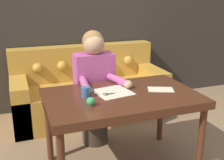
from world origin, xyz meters
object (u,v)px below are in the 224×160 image
at_px(couch, 89,92).
at_px(scissors, 111,94).
at_px(pin_cushion, 91,102).
at_px(mug, 86,92).
at_px(dining_table, 122,102).
at_px(person, 95,88).

distance_m(couch, scissors, 1.34).
bearing_deg(pin_cushion, couch, 75.81).
height_order(scissors, mug, mug).
height_order(couch, pin_cushion, couch).
bearing_deg(mug, scissors, -1.54).
bearing_deg(mug, couch, 74.17).
xyz_separation_m(couch, pin_cushion, (-0.37, -1.46, 0.46)).
bearing_deg(dining_table, pin_cushion, -154.24).
height_order(dining_table, mug, mug).
bearing_deg(person, scissors, -89.35).
distance_m(dining_table, pin_cushion, 0.37).
distance_m(couch, mug, 1.39).
distance_m(dining_table, person, 0.55).
xyz_separation_m(dining_table, scissors, (-0.08, 0.04, 0.08)).
bearing_deg(dining_table, scissors, 155.65).
relative_size(couch, mug, 17.39).
relative_size(dining_table, scissors, 5.85).
distance_m(person, mug, 0.57).
relative_size(couch, person, 1.59).
relative_size(scissors, pin_cushion, 3.20).
relative_size(dining_table, mug, 11.84).
bearing_deg(person, dining_table, -80.65).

